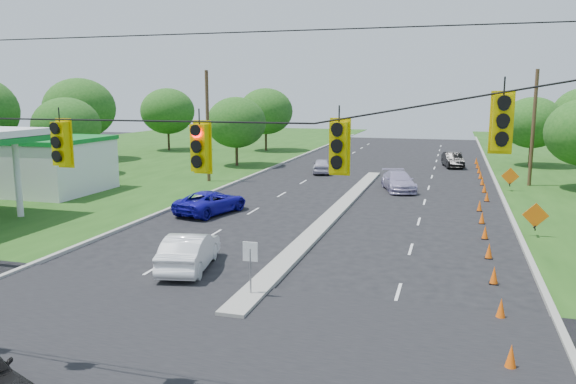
% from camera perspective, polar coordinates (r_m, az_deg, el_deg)
% --- Properties ---
extents(ground, '(160.00, 160.00, 0.00)m').
position_cam_1_polar(ground, '(15.42, -11.93, -18.03)').
color(ground, black).
rests_on(ground, ground).
extents(cross_street, '(160.00, 14.00, 0.02)m').
position_cam_1_polar(cross_street, '(15.42, -11.93, -18.03)').
color(cross_street, black).
rests_on(cross_street, ground).
extents(curb_left, '(0.25, 110.00, 0.16)m').
position_cam_1_polar(curb_left, '(45.70, -5.28, 0.91)').
color(curb_left, gray).
rests_on(curb_left, ground).
extents(curb_right, '(0.25, 110.00, 0.16)m').
position_cam_1_polar(curb_right, '(42.64, 20.83, -0.36)').
color(curb_right, gray).
rests_on(curb_right, ground).
extents(median, '(1.00, 34.00, 0.18)m').
position_cam_1_polar(median, '(34.32, 4.89, -2.12)').
color(median, gray).
rests_on(median, ground).
extents(median_sign, '(0.55, 0.06, 2.05)m').
position_cam_1_polar(median_sign, '(19.94, -3.85, -6.72)').
color(median_sign, gray).
rests_on(median_sign, ground).
extents(signal_span, '(25.60, 0.32, 9.00)m').
position_cam_1_polar(signal_span, '(12.99, -15.00, -0.19)').
color(signal_span, '#422D1C').
rests_on(signal_span, ground).
extents(utility_pole_far_left, '(0.28, 0.28, 9.00)m').
position_cam_1_polar(utility_pole_far_left, '(46.15, -8.16, 6.57)').
color(utility_pole_far_left, '#422D1C').
rests_on(utility_pole_far_left, ground).
extents(utility_pole_far_right, '(0.28, 0.28, 9.00)m').
position_cam_1_polar(utility_pole_far_right, '(47.33, 23.65, 5.92)').
color(utility_pole_far_right, '#422D1C').
rests_on(utility_pole_far_right, ground).
extents(gas_station, '(18.40, 19.70, 5.20)m').
position_cam_1_polar(gas_station, '(44.42, -26.74, 2.98)').
color(gas_station, white).
rests_on(gas_station, ground).
extents(cone_0, '(0.32, 0.32, 0.70)m').
position_cam_1_polar(cone_0, '(16.48, 21.71, -15.28)').
color(cone_0, '#FF5E0C').
rests_on(cone_0, ground).
extents(cone_1, '(0.32, 0.32, 0.70)m').
position_cam_1_polar(cone_1, '(19.70, 20.82, -11.00)').
color(cone_1, '#FF5E0C').
rests_on(cone_1, ground).
extents(cone_2, '(0.32, 0.32, 0.70)m').
position_cam_1_polar(cone_2, '(23.00, 20.20, -7.93)').
color(cone_2, '#FF5E0C').
rests_on(cone_2, ground).
extents(cone_3, '(0.32, 0.32, 0.70)m').
position_cam_1_polar(cone_3, '(26.35, 19.74, -5.64)').
color(cone_3, '#FF5E0C').
rests_on(cone_3, ground).
extents(cone_4, '(0.32, 0.32, 0.70)m').
position_cam_1_polar(cone_4, '(29.74, 19.39, -3.87)').
color(cone_4, '#FF5E0C').
rests_on(cone_4, ground).
extents(cone_5, '(0.32, 0.32, 0.70)m').
position_cam_1_polar(cone_5, '(33.15, 19.11, -2.46)').
color(cone_5, '#FF5E0C').
rests_on(cone_5, ground).
extents(cone_6, '(0.32, 0.32, 0.70)m').
position_cam_1_polar(cone_6, '(36.58, 18.89, -1.32)').
color(cone_6, '#FF5E0C').
rests_on(cone_6, ground).
extents(cone_7, '(0.32, 0.32, 0.70)m').
position_cam_1_polar(cone_7, '(40.05, 19.56, -0.41)').
color(cone_7, '#FF5E0C').
rests_on(cone_7, ground).
extents(cone_8, '(0.32, 0.32, 0.70)m').
position_cam_1_polar(cone_8, '(43.50, 19.33, 0.39)').
color(cone_8, '#FF5E0C').
rests_on(cone_8, ground).
extents(cone_9, '(0.32, 0.32, 0.70)m').
position_cam_1_polar(cone_9, '(46.95, 19.14, 1.08)').
color(cone_9, '#FF5E0C').
rests_on(cone_9, ground).
extents(cone_10, '(0.32, 0.32, 0.70)m').
position_cam_1_polar(cone_10, '(50.41, 18.97, 1.67)').
color(cone_10, '#FF5E0C').
rests_on(cone_10, ground).
extents(cone_11, '(0.32, 0.32, 0.70)m').
position_cam_1_polar(cone_11, '(53.88, 18.83, 2.18)').
color(cone_11, '#FF5E0C').
rests_on(cone_11, ground).
extents(cone_12, '(0.32, 0.32, 0.70)m').
position_cam_1_polar(cone_12, '(57.35, 18.70, 2.63)').
color(cone_12, '#FF5E0C').
rests_on(cone_12, ground).
extents(cone_13, '(0.32, 0.32, 0.70)m').
position_cam_1_polar(cone_13, '(60.82, 18.59, 3.03)').
color(cone_13, '#FF5E0C').
rests_on(cone_13, ground).
extents(work_sign_1, '(1.27, 0.58, 1.37)m').
position_cam_1_polar(work_sign_1, '(30.78, 23.84, -2.29)').
color(work_sign_1, black).
rests_on(work_sign_1, ground).
extents(work_sign_2, '(1.27, 0.58, 1.37)m').
position_cam_1_polar(work_sign_2, '(44.50, 21.63, 1.43)').
color(work_sign_2, black).
rests_on(work_sign_2, ground).
extents(tree_2, '(5.88, 5.88, 6.86)m').
position_cam_1_polar(tree_2, '(53.21, -21.58, 6.24)').
color(tree_2, black).
rests_on(tree_2, ground).
extents(tree_3, '(7.56, 7.56, 8.82)m').
position_cam_1_polar(tree_3, '(64.74, -20.42, 7.96)').
color(tree_3, black).
rests_on(tree_3, ground).
extents(tree_4, '(6.72, 6.72, 7.84)m').
position_cam_1_polar(tree_4, '(72.73, -12.13, 8.03)').
color(tree_4, black).
rests_on(tree_4, ground).
extents(tree_5, '(5.88, 5.88, 6.86)m').
position_cam_1_polar(tree_5, '(55.93, -5.28, 7.04)').
color(tree_5, black).
rests_on(tree_5, ground).
extents(tree_6, '(6.72, 6.72, 7.84)m').
position_cam_1_polar(tree_6, '(70.67, -2.27, 8.19)').
color(tree_6, black).
rests_on(tree_6, ground).
extents(tree_12, '(5.88, 5.88, 6.86)m').
position_cam_1_polar(tree_12, '(60.40, 23.58, 6.48)').
color(tree_12, black).
rests_on(tree_12, ground).
extents(white_sedan, '(2.50, 4.85, 1.52)m').
position_cam_1_polar(white_sedan, '(23.64, -9.98, -5.94)').
color(white_sedan, white).
rests_on(white_sedan, ground).
extents(blue_pickup, '(3.55, 5.44, 1.39)m').
position_cam_1_polar(blue_pickup, '(34.26, -7.81, -1.01)').
color(blue_pickup, '#1610A4').
rests_on(blue_pickup, ground).
extents(silver_car_far, '(3.33, 5.29, 1.43)m').
position_cam_1_polar(silver_car_far, '(42.63, 11.17, 1.08)').
color(silver_car_far, '#AAA1C6').
rests_on(silver_car_far, ground).
extents(silver_car_oncoming, '(2.39, 4.21, 1.35)m').
position_cam_1_polar(silver_car_oncoming, '(51.09, 3.46, 2.67)').
color(silver_car_oncoming, '#B6B1C6').
rests_on(silver_car_oncoming, ground).
extents(dark_car_receding, '(2.34, 4.65, 1.46)m').
position_cam_1_polar(dark_car_receding, '(57.46, 16.38, 3.15)').
color(dark_car_receding, black).
rests_on(dark_car_receding, ground).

